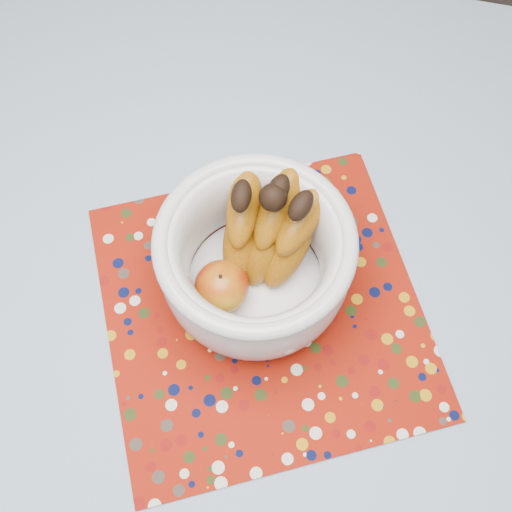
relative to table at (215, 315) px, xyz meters
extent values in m
plane|color=#2D2826|center=(0.00, 0.00, -0.67)|extent=(4.00, 4.00, 0.00)
cube|color=brown|center=(0.00, 0.00, 0.06)|extent=(1.20, 1.20, 0.04)
cylinder|color=brown|center=(-0.53, 0.53, -0.32)|extent=(0.06, 0.06, 0.71)
cylinder|color=brown|center=(0.53, 0.53, -0.32)|extent=(0.06, 0.06, 0.71)
cube|color=slate|center=(0.00, 0.00, 0.08)|extent=(1.32, 1.32, 0.01)
cube|color=maroon|center=(0.08, 0.00, 0.09)|extent=(0.57, 0.57, 0.00)
cylinder|color=silver|center=(0.06, 0.03, 0.10)|extent=(0.12, 0.12, 0.01)
cylinder|color=silver|center=(0.06, 0.03, 0.11)|extent=(0.18, 0.18, 0.01)
torus|color=silver|center=(0.06, 0.03, 0.23)|extent=(0.25, 0.25, 0.02)
ellipsoid|color=maroon|center=(0.02, -0.01, 0.15)|extent=(0.07, 0.07, 0.06)
sphere|color=black|center=(0.07, 0.08, 0.25)|extent=(0.04, 0.04, 0.04)
camera|label=1|loc=(0.13, -0.28, 0.87)|focal=42.00mm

